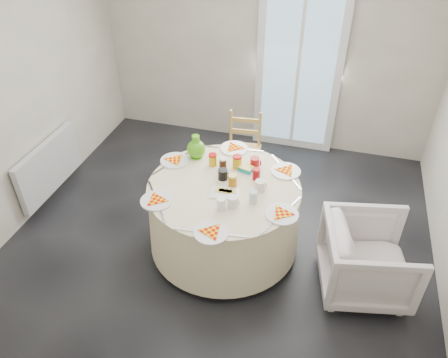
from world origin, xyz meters
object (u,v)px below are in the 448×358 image
(radiator, at_px, (49,166))
(wooden_chair, at_px, (243,147))
(green_pitcher, at_px, (196,144))
(table, at_px, (224,216))
(armchair, at_px, (369,254))

(radiator, xyz_separation_m, wooden_chair, (1.92, 0.80, 0.09))
(green_pitcher, bearing_deg, table, -31.14)
(radiator, relative_size, wooden_chair, 1.20)
(table, distance_m, armchair, 1.30)
(table, relative_size, green_pitcher, 6.05)
(table, relative_size, armchair, 1.87)
(radiator, height_order, table, table)
(radiator, xyz_separation_m, armchair, (3.29, -0.40, 0.01))
(wooden_chair, xyz_separation_m, armchair, (1.37, -1.19, -0.08))
(radiator, height_order, armchair, armchair)
(table, xyz_separation_m, green_pitcher, (-0.38, 0.37, 0.49))
(radiator, bearing_deg, green_pitcher, 4.16)
(radiator, relative_size, table, 0.73)
(radiator, relative_size, armchair, 1.36)
(wooden_chair, bearing_deg, green_pitcher, -119.93)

